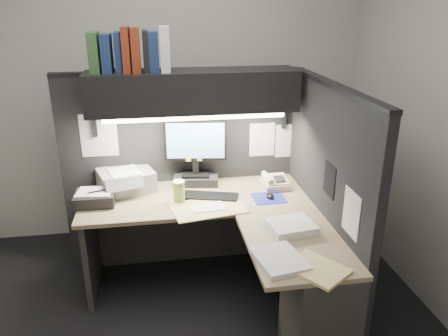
{
  "coord_description": "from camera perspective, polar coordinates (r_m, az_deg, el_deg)",
  "views": [
    {
      "loc": [
        -0.16,
        -2.46,
        2.11
      ],
      "look_at": [
        0.32,
        0.51,
        0.97
      ],
      "focal_mm": 35.0,
      "sensor_mm": 36.0,
      "label": 1
    }
  ],
  "objects": [
    {
      "name": "keyboard",
      "position": [
        3.3,
        -1.97,
        -3.71
      ],
      "size": [
        0.46,
        0.26,
        0.02
      ],
      "primitive_type": "cube",
      "rotation": [
        0.0,
        0.0,
        -0.29
      ],
      "color": "black",
      "rests_on": "desk"
    },
    {
      "name": "coffee_cup",
      "position": [
        3.22,
        -5.89,
        -3.17
      ],
      "size": [
        0.11,
        0.11,
        0.16
      ],
      "primitive_type": "cylinder",
      "rotation": [
        0.0,
        0.0,
        -0.4
      ],
      "color": "#B9CF53",
      "rests_on": "desk"
    },
    {
      "name": "wall_back",
      "position": [
        4.03,
        -6.83,
        9.8
      ],
      "size": [
        3.5,
        0.04,
        2.7
      ],
      "primitive_type": "cube",
      "color": "#B9B7B0",
      "rests_on": "floor"
    },
    {
      "name": "printer",
      "position": [
        3.5,
        -12.66,
        -1.58
      ],
      "size": [
        0.48,
        0.44,
        0.16
      ],
      "primitive_type": "cube",
      "rotation": [
        0.0,
        0.0,
        0.31
      ],
      "color": "gray",
      "rests_on": "desk"
    },
    {
      "name": "overhead_shelf",
      "position": [
        3.28,
        -4.07,
        10.02
      ],
      "size": [
        1.55,
        0.34,
        0.3
      ],
      "primitive_type": "cube",
      "color": "black",
      "rests_on": "partition_back"
    },
    {
      "name": "monitor",
      "position": [
        3.49,
        -3.73,
        1.19
      ],
      "size": [
        0.49,
        0.26,
        0.53
      ],
      "rotation": [
        0.0,
        0.0,
        -0.14
      ],
      "color": "black",
      "rests_on": "desk"
    },
    {
      "name": "pinned_papers",
      "position": [
        3.25,
        1.65,
        1.83
      ],
      "size": [
        1.76,
        1.31,
        0.51
      ],
      "color": "white",
      "rests_on": "partition_back"
    },
    {
      "name": "manila_stack",
      "position": [
        2.52,
        12.01,
        -12.77
      ],
      "size": [
        0.38,
        0.4,
        0.02
      ],
      "primitive_type": "cube",
      "rotation": [
        0.0,
        0.0,
        0.61
      ],
      "color": "#DBC47B",
      "rests_on": "desk"
    },
    {
      "name": "notebook_stack",
      "position": [
        3.33,
        -16.49,
        -3.79
      ],
      "size": [
        0.29,
        0.24,
        0.09
      ],
      "primitive_type": "cube",
      "rotation": [
        0.0,
        0.0,
        -0.01
      ],
      "color": "black",
      "rests_on": "desk"
    },
    {
      "name": "desk",
      "position": [
        3.03,
        3.64,
        -12.68
      ],
      "size": [
        1.7,
        1.53,
        0.73
      ],
      "color": "#897B57",
      "rests_on": "floor"
    },
    {
      "name": "binder_row",
      "position": [
        3.22,
        -12.02,
        14.71
      ],
      "size": [
        0.55,
        0.25,
        0.31
      ],
      "color": "#2A5128",
      "rests_on": "overhead_shelf"
    },
    {
      "name": "task_light_tube",
      "position": [
        3.18,
        -3.76,
        6.54
      ],
      "size": [
        1.32,
        0.04,
        0.04
      ],
      "primitive_type": "cylinder",
      "rotation": [
        0.0,
        1.57,
        0.0
      ],
      "color": "white",
      "rests_on": "overhead_shelf"
    },
    {
      "name": "paper_stack_a",
      "position": [
        2.87,
        8.77,
        -7.57
      ],
      "size": [
        0.32,
        0.28,
        0.06
      ],
      "primitive_type": "cube",
      "rotation": [
        0.0,
        0.0,
        0.14
      ],
      "color": "white",
      "rests_on": "desk"
    },
    {
      "name": "mouse",
      "position": [
        3.31,
        6.02,
        -3.61
      ],
      "size": [
        0.06,
        0.09,
        0.03
      ],
      "primitive_type": "ellipsoid",
      "rotation": [
        0.0,
        0.0,
        0.0
      ],
      "color": "black",
      "rests_on": "mousepad"
    },
    {
      "name": "mousepad",
      "position": [
        3.31,
        5.86,
        -3.91
      ],
      "size": [
        0.24,
        0.22,
        0.0
      ],
      "primitive_type": "cube",
      "rotation": [
        0.0,
        0.0,
        0.03
      ],
      "color": "navy",
      "rests_on": "desk"
    },
    {
      "name": "open_folder",
      "position": [
        3.14,
        -2.11,
        -5.23
      ],
      "size": [
        0.56,
        0.41,
        0.01
      ],
      "primitive_type": "cube",
      "rotation": [
        0.0,
        0.0,
        0.17
      ],
      "color": "#DBC47B",
      "rests_on": "desk"
    },
    {
      "name": "floor",
      "position": [
        3.25,
        -4.37,
        -19.85
      ],
      "size": [
        3.5,
        3.5,
        0.0
      ],
      "primitive_type": "plane",
      "color": "black",
      "rests_on": "ground"
    },
    {
      "name": "wall_front",
      "position": [
        1.24,
        0.34,
        -17.3
      ],
      "size": [
        3.5,
        0.04,
        2.7
      ],
      "primitive_type": "cube",
      "color": "#B9B7B0",
      "rests_on": "floor"
    },
    {
      "name": "paper_stack_b",
      "position": [
        2.55,
        7.25,
        -11.8
      ],
      "size": [
        0.3,
        0.35,
        0.03
      ],
      "primitive_type": "cube",
      "rotation": [
        0.0,
        0.0,
        0.19
      ],
      "color": "white",
      "rests_on": "desk"
    },
    {
      "name": "telephone",
      "position": [
        3.49,
        6.66,
        -1.94
      ],
      "size": [
        0.21,
        0.22,
        0.08
      ],
      "primitive_type": "cube",
      "rotation": [
        0.0,
        0.0,
        0.07
      ],
      "color": "beige",
      "rests_on": "desk"
    },
    {
      "name": "partition_back",
      "position": [
        3.64,
        -5.55,
        -0.41
      ],
      "size": [
        1.9,
        0.06,
        1.6
      ],
      "primitive_type": "cube",
      "color": "black",
      "rests_on": "floor"
    },
    {
      "name": "partition_right",
      "position": [
        3.16,
        12.94,
        -4.27
      ],
      "size": [
        0.06,
        1.5,
        1.6
      ],
      "primitive_type": "cube",
      "color": "black",
      "rests_on": "floor"
    }
  ]
}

